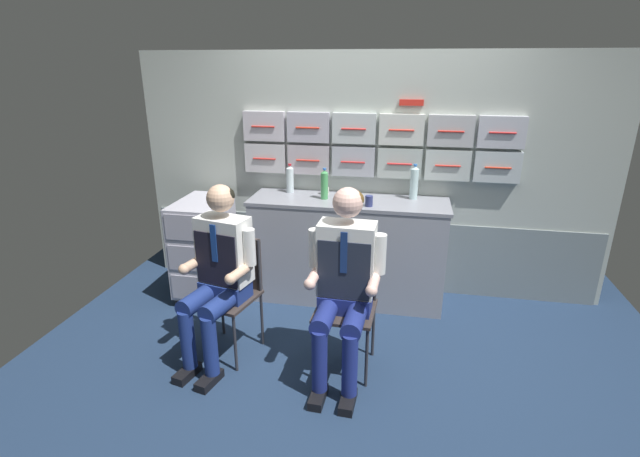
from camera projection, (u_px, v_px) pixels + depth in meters
name	position (u px, v px, depth m)	size (l,w,h in m)	color
ground	(344.00, 372.00, 3.29)	(4.80, 4.80, 0.04)	#1E304B
galley_bulkhead	(369.00, 177.00, 4.19)	(4.20, 0.14, 2.15)	#B5BEB5
galley_counter	(348.00, 250.00, 4.16)	(1.71, 0.53, 0.93)	#9496A1
service_trolley	(204.00, 245.00, 4.22)	(0.40, 0.65, 0.90)	black
folding_chair_left	(233.00, 282.00, 3.40)	(0.48, 0.48, 0.86)	#2D2D33
crew_member_left	(218.00, 268.00, 3.20)	(0.51, 0.66, 1.28)	black
folding_chair_right	(348.00, 293.00, 3.23)	(0.41, 0.42, 0.86)	#2D2D33
crew_member_right	(344.00, 277.00, 3.02)	(0.52, 0.64, 1.31)	black
water_bottle_clear	(324.00, 184.00, 3.99)	(0.06, 0.06, 0.27)	#49A05A
sparkling_bottle_green	(414.00, 183.00, 3.98)	(0.07, 0.07, 0.30)	silver
water_bottle_blue_cap	(290.00, 179.00, 4.19)	(0.07, 0.07, 0.26)	silver
coffee_cup_white	(369.00, 201.00, 3.81)	(0.06, 0.06, 0.09)	navy
espresso_cup_small	(325.00, 191.00, 4.17)	(0.08, 0.08, 0.06)	silver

